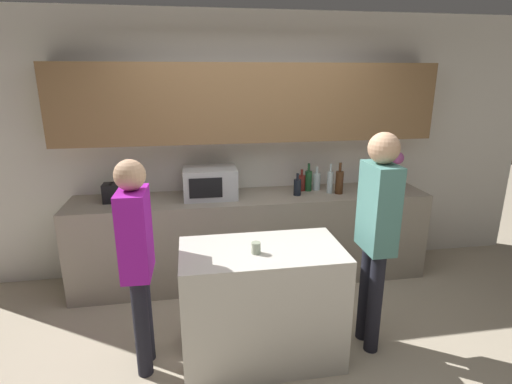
{
  "coord_description": "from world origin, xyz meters",
  "views": [
    {
      "loc": [
        -0.6,
        -2.42,
        2.1
      ],
      "look_at": [
        -0.13,
        0.41,
        1.25
      ],
      "focal_mm": 28.0,
      "sensor_mm": 36.0,
      "label": 1
    }
  ],
  "objects": [
    {
      "name": "microwave",
      "position": [
        -0.42,
        1.42,
        1.06
      ],
      "size": [
        0.52,
        0.39,
        0.3
      ],
      "color": "#B7BABC",
      "rests_on": "back_counter"
    },
    {
      "name": "ground_plane",
      "position": [
        0.0,
        0.0,
        0.0
      ],
      "size": [
        14.0,
        14.0,
        0.0
      ],
      "primitive_type": "plane",
      "color": "#BCAD93"
    },
    {
      "name": "bottle_1",
      "position": [
        0.54,
        1.49,
        1.0
      ],
      "size": [
        0.08,
        0.08,
        0.23
      ],
      "color": "maroon",
      "rests_on": "back_counter"
    },
    {
      "name": "bottle_4",
      "position": [
        0.8,
        1.36,
        1.03
      ],
      "size": [
        0.06,
        0.06,
        0.31
      ],
      "color": "silver",
      "rests_on": "back_counter"
    },
    {
      "name": "bottle_0",
      "position": [
        0.45,
        1.34,
        1.0
      ],
      "size": [
        0.07,
        0.07,
        0.23
      ],
      "color": "black",
      "rests_on": "back_counter"
    },
    {
      "name": "potted_plant",
      "position": [
        1.56,
        1.42,
        1.11
      ],
      "size": [
        0.14,
        0.14,
        0.4
      ],
      "color": "brown",
      "rests_on": "back_counter"
    },
    {
      "name": "toaster",
      "position": [
        -1.31,
        1.42,
        1.0
      ],
      "size": [
        0.26,
        0.16,
        0.18
      ],
      "color": "black",
      "rests_on": "back_counter"
    },
    {
      "name": "back_counter",
      "position": [
        0.0,
        1.39,
        0.46
      ],
      "size": [
        3.6,
        0.62,
        0.91
      ],
      "color": "gray",
      "rests_on": "ground_plane"
    },
    {
      "name": "bottle_5",
      "position": [
        0.89,
        1.32,
        1.04
      ],
      "size": [
        0.08,
        0.08,
        0.32
      ],
      "color": "#472814",
      "rests_on": "back_counter"
    },
    {
      "name": "back_wall",
      "position": [
        0.0,
        1.66,
        1.54
      ],
      "size": [
        6.4,
        0.4,
        2.7
      ],
      "color": "silver",
      "rests_on": "ground_plane"
    },
    {
      "name": "kitchen_island",
      "position": [
        -0.13,
        0.16,
        0.45
      ],
      "size": [
        1.17,
        0.64,
        0.9
      ],
      "color": "beige",
      "rests_on": "ground_plane"
    },
    {
      "name": "bottle_3",
      "position": [
        0.7,
        1.5,
        1.01
      ],
      "size": [
        0.08,
        0.08,
        0.25
      ],
      "color": "silver",
      "rests_on": "back_counter"
    },
    {
      "name": "person_left",
      "position": [
        -0.99,
        0.18,
        0.93
      ],
      "size": [
        0.21,
        0.35,
        1.57
      ],
      "rotation": [
        0.0,
        0.0,
        -1.6
      ],
      "color": "black",
      "rests_on": "ground_plane"
    },
    {
      "name": "bottle_2",
      "position": [
        0.61,
        1.47,
        1.03
      ],
      "size": [
        0.07,
        0.07,
        0.29
      ],
      "color": "#194723",
      "rests_on": "back_counter"
    },
    {
      "name": "cup_0",
      "position": [
        -0.18,
        0.09,
        0.94
      ],
      "size": [
        0.07,
        0.07,
        0.08
      ],
      "color": "#97A389",
      "rests_on": "kitchen_island"
    },
    {
      "name": "person_center",
      "position": [
        0.74,
        0.16,
        1.02
      ],
      "size": [
        0.22,
        0.34,
        1.71
      ],
      "rotation": [
        0.0,
        0.0,
        1.57
      ],
      "color": "black",
      "rests_on": "ground_plane"
    }
  ]
}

